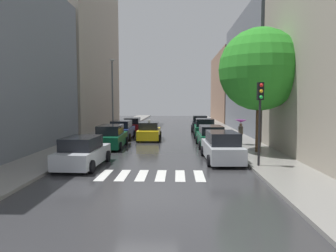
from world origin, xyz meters
TOP-DOWN VIEW (x-y plane):
  - ground_plane at (0.00, 24.00)m, footprint 28.00×72.00m
  - sidewalk_left at (-6.50, 24.00)m, footprint 3.00×72.00m
  - sidewalk_right at (6.50, 24.00)m, footprint 3.00×72.00m
  - crosswalk_stripes at (0.00, 3.01)m, footprint 4.95×2.20m
  - building_left_mid at (-11.00, 27.44)m, footprint 6.00×19.47m
  - building_right_mid at (11.00, 23.46)m, footprint 6.00×17.75m
  - building_right_far at (11.00, 42.49)m, footprint 6.00×18.49m
  - parked_car_left_nearest at (-3.81, 4.80)m, footprint 2.22×4.35m
  - parked_car_left_second at (-3.76, 11.46)m, footprint 2.15×4.77m
  - parked_car_left_third at (-3.94, 16.97)m, footprint 2.06×4.63m
  - parked_car_left_fourth at (-3.87, 23.33)m, footprint 2.13×4.83m
  - parked_car_right_nearest at (3.80, 6.61)m, footprint 2.18×4.85m
  - parked_car_right_second at (3.77, 12.22)m, footprint 2.13×4.50m
  - parked_car_right_third at (3.85, 18.50)m, footprint 2.21×4.42m
  - parked_car_right_fourth at (3.79, 24.15)m, footprint 2.10×4.48m
  - taxi_midroad at (-1.31, 16.07)m, footprint 2.14×4.43m
  - pedestrian_foreground at (6.07, 12.40)m, footprint 0.91×0.91m
  - street_tree_right at (6.56, 9.15)m, footprint 5.34×5.34m
  - traffic_light_right_corner at (5.45, 4.71)m, footprint 0.30×0.42m
  - lamp_post_left at (-5.55, 20.65)m, footprint 0.60×0.28m

SIDE VIEW (x-z plane):
  - ground_plane at x=0.00m, z-range -0.04..0.00m
  - crosswalk_stripes at x=0.00m, z-range 0.00..0.01m
  - sidewalk_left at x=-6.50m, z-range 0.00..0.15m
  - sidewalk_right at x=6.50m, z-range 0.00..0.15m
  - parked_car_left_fourth at x=-3.87m, z-range -0.05..1.55m
  - parked_car_right_second at x=3.77m, z-range -0.05..1.57m
  - parked_car_left_nearest at x=-3.81m, z-range -0.05..1.58m
  - taxi_midroad at x=-1.31m, z-range -0.14..1.67m
  - parked_car_left_third at x=-3.94m, z-range -0.06..1.64m
  - parked_car_left_second at x=-3.76m, z-range -0.06..1.66m
  - parked_car_right_nearest at x=3.80m, z-range -0.06..1.68m
  - parked_car_right_third at x=3.85m, z-range -0.06..1.73m
  - parked_car_right_fourth at x=3.79m, z-range -0.07..1.75m
  - pedestrian_foreground at x=6.07m, z-range 0.54..2.45m
  - traffic_light_right_corner at x=5.45m, z-range 1.14..5.44m
  - lamp_post_left at x=-5.55m, z-range 0.69..8.37m
  - street_tree_right at x=6.56m, z-range 1.50..9.56m
  - building_right_far at x=11.00m, z-range 0.00..11.54m
  - building_right_mid at x=11.00m, z-range 0.00..12.78m
  - building_left_mid at x=-11.00m, z-range 0.00..18.88m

